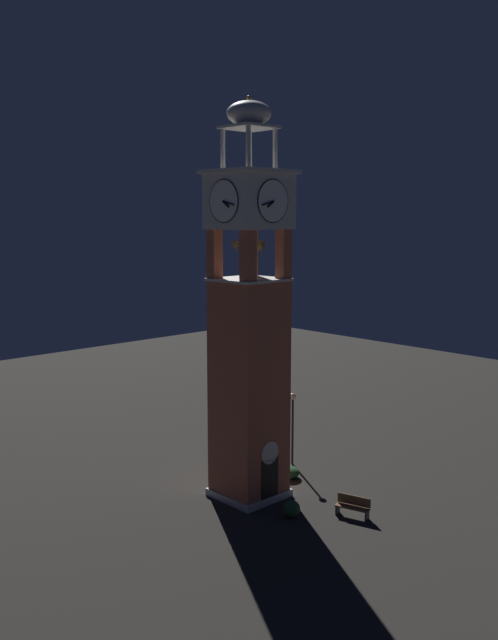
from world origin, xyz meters
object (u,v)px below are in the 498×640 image
object	(u,v)px
clock_tower	(249,337)
trash_bin	(221,457)
lamp_post	(293,415)
park_bench	(353,506)

from	to	relation	value
clock_tower	trash_bin	bearing A→B (deg)	66.01
trash_bin	lamp_post	bearing A→B (deg)	-42.74
lamp_post	trash_bin	size ratio (longest dim) A/B	5.05
clock_tower	trash_bin	distance (m)	8.87
clock_tower	lamp_post	bearing A→B (deg)	18.05
clock_tower	park_bench	world-z (taller)	clock_tower
lamp_post	trash_bin	xyz separation A→B (m)	(-2.91, 2.69, -2.38)
trash_bin	park_bench	bearing A→B (deg)	-90.65
lamp_post	trash_bin	bearing A→B (deg)	137.26
park_bench	lamp_post	size ratio (longest dim) A/B	0.41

